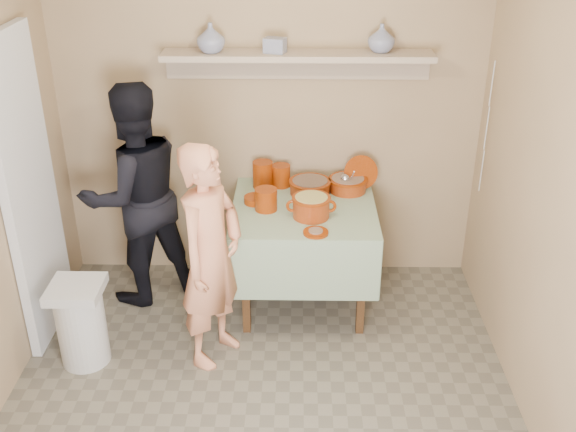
{
  "coord_description": "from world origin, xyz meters",
  "views": [
    {
      "loc": [
        0.21,
        -2.82,
        2.76
      ],
      "look_at": [
        0.15,
        0.75,
        0.95
      ],
      "focal_mm": 42.0,
      "sensor_mm": 36.0,
      "label": 1
    }
  ],
  "objects_px": {
    "person_helper": "(136,195)",
    "trash_bin": "(81,323)",
    "cazuela_rice": "(311,205)",
    "serving_table": "(304,221)",
    "person_cook": "(211,257)"
  },
  "relations": [
    {
      "from": "person_helper",
      "to": "trash_bin",
      "type": "xyz_separation_m",
      "value": [
        -0.22,
        -0.77,
        -0.51
      ]
    },
    {
      "from": "cazuela_rice",
      "to": "trash_bin",
      "type": "height_order",
      "value": "cazuela_rice"
    },
    {
      "from": "person_helper",
      "to": "cazuela_rice",
      "type": "distance_m",
      "value": 1.23
    },
    {
      "from": "serving_table",
      "to": "person_helper",
      "type": "bearing_deg",
      "value": 176.45
    },
    {
      "from": "serving_table",
      "to": "trash_bin",
      "type": "height_order",
      "value": "serving_table"
    },
    {
      "from": "serving_table",
      "to": "cazuela_rice",
      "type": "height_order",
      "value": "cazuela_rice"
    },
    {
      "from": "serving_table",
      "to": "trash_bin",
      "type": "distance_m",
      "value": 1.59
    },
    {
      "from": "person_cook",
      "to": "person_helper",
      "type": "height_order",
      "value": "person_helper"
    },
    {
      "from": "serving_table",
      "to": "trash_bin",
      "type": "bearing_deg",
      "value": -153.02
    },
    {
      "from": "trash_bin",
      "to": "person_cook",
      "type": "bearing_deg",
      "value": 5.67
    },
    {
      "from": "serving_table",
      "to": "cazuela_rice",
      "type": "xyz_separation_m",
      "value": [
        0.05,
        -0.16,
        0.2
      ]
    },
    {
      "from": "person_cook",
      "to": "person_helper",
      "type": "relative_size",
      "value": 0.9
    },
    {
      "from": "person_cook",
      "to": "serving_table",
      "type": "distance_m",
      "value": 0.84
    },
    {
      "from": "serving_table",
      "to": "cazuela_rice",
      "type": "relative_size",
      "value": 2.95
    },
    {
      "from": "person_helper",
      "to": "trash_bin",
      "type": "bearing_deg",
      "value": 40.56
    }
  ]
}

